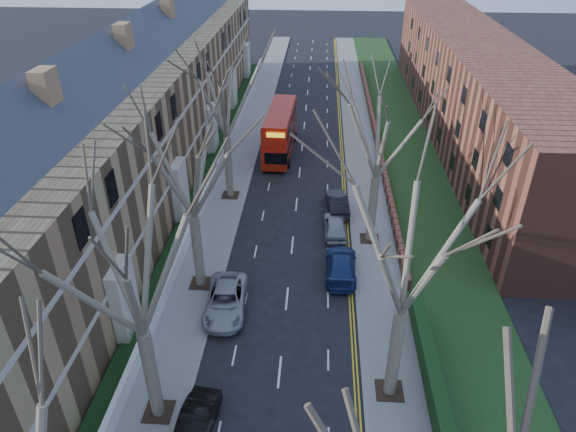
# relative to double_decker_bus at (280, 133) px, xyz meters

# --- Properties ---
(pavement_left) EXTENTS (3.00, 102.00, 0.12)m
(pavement_left) POSITION_rel_double_decker_bus_xyz_m (-3.85, 1.58, -2.06)
(pavement_left) COLOR slate
(pavement_left) RESTS_ON ground
(pavement_right) EXTENTS (3.00, 102.00, 0.12)m
(pavement_right) POSITION_rel_double_decker_bus_xyz_m (8.15, 1.58, -2.06)
(pavement_right) COLOR slate
(pavement_right) RESTS_ON ground
(terrace_left) EXTENTS (9.70, 78.00, 13.60)m
(terrace_left) POSITION_rel_double_decker_bus_xyz_m (-11.50, -6.42, 3.41)
(terrace_left) COLOR #99764E
(terrace_left) RESTS_ON ground
(flats_right) EXTENTS (13.97, 54.00, 10.00)m
(flats_right) POSITION_rel_double_decker_bus_xyz_m (19.61, 5.58, 2.86)
(flats_right) COLOR brown
(flats_right) RESTS_ON ground
(front_wall_left) EXTENTS (0.30, 78.00, 1.00)m
(front_wall_left) POSITION_rel_double_decker_bus_xyz_m (-5.50, -6.42, -1.50)
(front_wall_left) COLOR white
(front_wall_left) RESTS_ON ground
(grass_verge_right) EXTENTS (6.00, 102.00, 0.06)m
(grass_verge_right) POSITION_rel_double_decker_bus_xyz_m (12.65, 1.58, -1.97)
(grass_verge_right) COLOR #1C3B15
(grass_verge_right) RESTS_ON ground
(tree_left_mid) EXTENTS (10.50, 10.50, 14.71)m
(tree_left_mid) POSITION_rel_double_decker_bus_xyz_m (-3.55, -31.42, 7.43)
(tree_left_mid) COLOR brown
(tree_left_mid) RESTS_ON ground
(tree_left_far) EXTENTS (10.15, 10.15, 14.22)m
(tree_left_far) POSITION_rel_double_decker_bus_xyz_m (-3.55, -21.42, 7.12)
(tree_left_far) COLOR brown
(tree_left_far) RESTS_ON ground
(tree_left_dist) EXTENTS (10.50, 10.50, 14.71)m
(tree_left_dist) POSITION_rel_double_decker_bus_xyz_m (-3.55, -9.42, 7.44)
(tree_left_dist) COLOR brown
(tree_left_dist) RESTS_ON ground
(tree_right_mid) EXTENTS (10.50, 10.50, 14.71)m
(tree_right_mid) POSITION_rel_double_decker_bus_xyz_m (7.85, -29.42, 7.43)
(tree_right_mid) COLOR brown
(tree_right_mid) RESTS_ON ground
(tree_right_far) EXTENTS (10.15, 10.15, 14.22)m
(tree_right_far) POSITION_rel_double_decker_bus_xyz_m (7.85, -15.42, 7.12)
(tree_right_far) COLOR brown
(tree_right_far) RESTS_ON ground
(double_decker_bus) EXTENTS (2.95, 10.38, 4.33)m
(double_decker_bus) POSITION_rel_double_decker_bus_xyz_m (0.00, 0.00, 0.00)
(double_decker_bus) COLOR #AA1A0C
(double_decker_bus) RESTS_ON ground
(car_left_mid) EXTENTS (1.91, 4.27, 1.36)m
(car_left_mid) POSITION_rel_double_decker_bus_xyz_m (-1.47, -32.51, -1.44)
(car_left_mid) COLOR black
(car_left_mid) RESTS_ON ground
(car_left_far) EXTENTS (2.70, 5.38, 1.46)m
(car_left_far) POSITION_rel_double_decker_bus_xyz_m (-1.51, -23.70, -1.39)
(car_left_far) COLOR #9A9A9F
(car_left_far) RESTS_ON ground
(car_right_near) EXTENTS (2.14, 5.05, 1.45)m
(car_right_near) POSITION_rel_double_decker_bus_xyz_m (5.60, -19.64, -1.40)
(car_right_near) COLOR navy
(car_right_near) RESTS_ON ground
(car_right_mid) EXTENTS (1.86, 4.23, 1.42)m
(car_right_mid) POSITION_rel_double_decker_bus_xyz_m (5.27, -14.70, -1.41)
(car_right_mid) COLOR #919499
(car_right_mid) RESTS_ON ground
(car_right_far) EXTENTS (2.01, 4.58, 1.46)m
(car_right_far) POSITION_rel_double_decker_bus_xyz_m (5.47, -11.19, -1.39)
(car_right_far) COLOR black
(car_right_far) RESTS_ON ground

